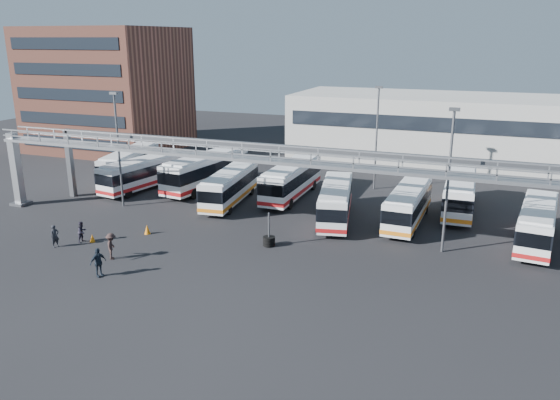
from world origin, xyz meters
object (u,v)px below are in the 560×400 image
(bus_8, at_px, (537,223))
(bus_7, at_px, (460,193))
(pedestrian_b, at_px, (82,232))
(cone_left, at_px, (92,238))
(bus_1, at_px, (144,172))
(bus_2, at_px, (206,170))
(bus_4, at_px, (291,179))
(pedestrian_d, at_px, (98,262))
(light_pole_back, at_px, (377,133))
(pedestrian_a, at_px, (55,236))
(bus_6, at_px, (408,204))
(light_pole_left, at_px, (118,144))
(tire_stack, at_px, (269,240))
(light_pole_mid, at_px, (449,174))
(bus_3, at_px, (230,186))
(bus_0, at_px, (130,163))
(bus_5, at_px, (336,200))
(pedestrian_c, at_px, (111,246))
(cone_right, at_px, (147,229))

(bus_8, bearing_deg, bus_7, 139.68)
(bus_8, xyz_separation_m, pedestrian_b, (-31.47, -11.60, -0.88))
(bus_8, bearing_deg, cone_left, -153.35)
(bus_1, relative_size, cone_left, 17.09)
(bus_2, height_order, bus_8, bus_2)
(bus_4, distance_m, pedestrian_d, 21.97)
(light_pole_back, bearing_deg, bus_2, -159.37)
(pedestrian_a, height_order, pedestrian_b, pedestrian_a)
(bus_6, distance_m, pedestrian_d, 24.33)
(bus_2, bearing_deg, pedestrian_b, -86.82)
(pedestrian_d, bearing_deg, light_pole_left, 50.52)
(pedestrian_b, xyz_separation_m, tire_stack, (13.29, 4.26, -0.37))
(bus_4, bearing_deg, cone_left, -120.82)
(light_pole_mid, xyz_separation_m, bus_6, (-3.27, 5.37, -4.04))
(bus_3, relative_size, pedestrian_d, 5.31)
(pedestrian_d, bearing_deg, cone_left, 62.45)
(light_pole_back, distance_m, bus_6, 11.46)
(bus_0, height_order, bus_5, bus_0)
(bus_5, relative_size, bus_6, 1.03)
(light_pole_mid, distance_m, pedestrian_c, 23.64)
(bus_5, bearing_deg, bus_8, -12.54)
(bus_2, relative_size, cone_right, 15.86)
(bus_0, height_order, bus_1, bus_0)
(light_pole_back, xyz_separation_m, pedestrian_d, (-12.04, -27.24, -4.77))
(light_pole_left, relative_size, bus_5, 0.98)
(bus_2, bearing_deg, bus_8, -1.56)
(bus_7, height_order, cone_right, bus_7)
(pedestrian_d, bearing_deg, tire_stack, -22.90)
(light_pole_mid, bearing_deg, bus_3, 164.70)
(light_pole_back, height_order, bus_4, light_pole_back)
(pedestrian_b, bearing_deg, cone_left, -68.29)
(bus_5, distance_m, pedestrian_c, 18.25)
(light_pole_left, relative_size, bus_0, 0.95)
(light_pole_mid, relative_size, pedestrian_b, 6.41)
(bus_1, height_order, pedestrian_b, bus_1)
(bus_4, bearing_deg, light_pole_back, 41.42)
(cone_left, bearing_deg, light_pole_mid, 16.79)
(bus_8, bearing_deg, tire_stack, -151.64)
(bus_4, xyz_separation_m, pedestrian_a, (-11.63, -18.25, -0.98))
(bus_2, bearing_deg, light_pole_back, 28.67)
(pedestrian_a, xyz_separation_m, cone_right, (4.62, 4.75, -0.46))
(bus_6, bearing_deg, bus_2, 171.70)
(bus_4, bearing_deg, bus_3, -140.63)
(light_pole_left, distance_m, light_pole_back, 24.41)
(bus_4, bearing_deg, bus_7, 3.91)
(light_pole_mid, height_order, pedestrian_c, light_pole_mid)
(bus_8, height_order, cone_left, bus_8)
(light_pole_left, height_order, bus_6, light_pole_left)
(bus_0, xyz_separation_m, bus_8, (39.51, -5.51, -0.09))
(light_pole_mid, bearing_deg, bus_6, 121.32)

